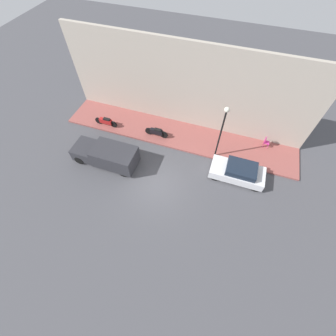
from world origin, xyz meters
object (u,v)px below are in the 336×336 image
object	(u,v)px
parked_car	(238,172)
streetlamp	(223,126)
motorcycle_black	(156,132)
delivery_van	(106,155)
motorcycle_red	(106,121)
cafe_chair	(266,142)

from	to	relation	value
parked_car	streetlamp	distance (m)	3.62
motorcycle_black	streetlamp	distance (m)	5.85
motorcycle_black	parked_car	bearing A→B (deg)	-105.04
motorcycle_black	delivery_van	bearing A→B (deg)	143.78
parked_car	motorcycle_black	world-z (taller)	parked_car
parked_car	motorcycle_red	xyz separation A→B (m)	(1.70, 11.71, -0.04)
motorcycle_black	cafe_chair	xyz separation A→B (m)	(1.75, -8.77, 0.06)
delivery_van	motorcycle_red	world-z (taller)	delivery_van
motorcycle_black	motorcycle_red	bearing A→B (deg)	92.46
streetlamp	parked_car	bearing A→B (deg)	-125.81
motorcycle_red	streetlamp	world-z (taller)	streetlamp
delivery_van	parked_car	bearing A→B (deg)	-79.57
delivery_van	motorcycle_red	bearing A→B (deg)	28.75
parked_car	delivery_van	bearing A→B (deg)	100.43
motorcycle_black	streetlamp	world-z (taller)	streetlamp
parked_car	motorcycle_black	xyz separation A→B (m)	(1.90, 7.07, -0.03)
delivery_van	motorcycle_black	world-z (taller)	delivery_van
delivery_van	cafe_chair	size ratio (longest dim) A/B	5.53
delivery_van	motorcycle_black	xyz separation A→B (m)	(3.70, -2.71, -0.24)
streetlamp	delivery_van	bearing A→B (deg)	112.17
motorcycle_black	cafe_chair	bearing A→B (deg)	-78.71
motorcycle_black	streetlamp	bearing A→B (deg)	-95.60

